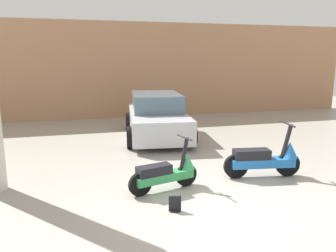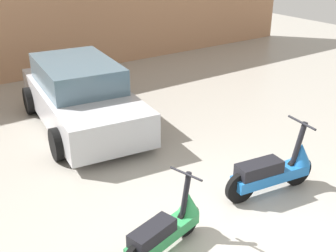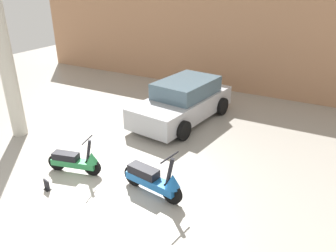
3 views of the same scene
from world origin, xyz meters
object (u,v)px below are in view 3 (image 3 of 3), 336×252
(car_rear_left, at_px, (183,101))
(scooter_front_right, at_px, (154,179))
(scooter_front_left, at_px, (76,160))
(support_column_side, at_px, (8,73))
(placard_near_left_scooter, at_px, (47,185))

(car_rear_left, bearing_deg, scooter_front_right, 25.18)
(scooter_front_left, bearing_deg, support_column_side, 150.82)
(scooter_front_right, relative_size, support_column_side, 0.41)
(support_column_side, bearing_deg, scooter_front_left, -14.52)
(scooter_front_right, bearing_deg, placard_near_left_scooter, -146.82)
(scooter_front_left, relative_size, car_rear_left, 0.33)
(scooter_front_right, distance_m, placard_near_left_scooter, 2.49)
(scooter_front_left, height_order, scooter_front_right, scooter_front_right)
(scooter_front_left, bearing_deg, scooter_front_right, -10.34)
(scooter_front_left, xyz_separation_m, car_rear_left, (0.79, 4.30, 0.30))
(placard_near_left_scooter, bearing_deg, scooter_front_left, 83.65)
(car_rear_left, height_order, placard_near_left_scooter, car_rear_left)
(scooter_front_right, xyz_separation_m, support_column_side, (-5.26, 0.64, 1.55))
(scooter_front_left, xyz_separation_m, support_column_side, (-3.11, 0.81, 1.60))
(placard_near_left_scooter, xyz_separation_m, support_column_side, (-3.01, 1.68, 1.84))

